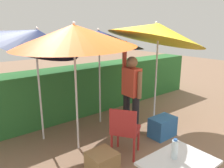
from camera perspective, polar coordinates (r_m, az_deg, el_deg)
ground_plane at (r=4.40m, az=2.52°, el=-14.79°), size 24.00×24.00×0.00m
hedge_row at (r=5.58m, az=-9.96°, el=-1.85°), size 8.00×0.70×1.19m
umbrella_rainbow at (r=4.80m, az=-3.44°, el=11.58°), size 1.97×1.95×2.15m
umbrella_orange at (r=3.68m, az=-9.75°, el=12.15°), size 2.05×2.04×2.24m
umbrella_yellow at (r=4.23m, az=-18.90°, el=11.27°), size 1.69×1.62×2.44m
umbrella_navy at (r=4.87m, az=11.53°, el=13.02°), size 2.09×2.06×2.48m
person_vendor at (r=4.42m, az=5.01°, el=-1.51°), size 0.24×0.55×1.88m
chair_plastic at (r=3.75m, az=3.28°, el=-11.47°), size 0.61×0.61×0.89m
cooler_box at (r=4.64m, az=12.87°, el=-10.71°), size 0.52×0.35×0.40m
crate_cardboard at (r=3.47m, az=-2.53°, el=-19.96°), size 0.40×0.37×0.38m
folding_table at (r=2.74m, az=16.71°, el=-20.10°), size 0.80×0.60×0.72m
bottle_water at (r=2.68m, az=15.84°, el=-15.85°), size 0.07×0.07×0.24m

